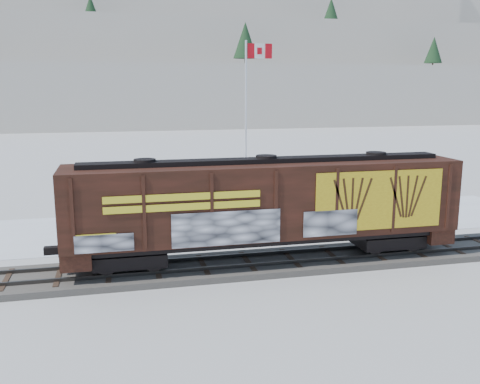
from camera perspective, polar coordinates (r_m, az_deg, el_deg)
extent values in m
plane|color=white|center=(23.99, 0.81, -8.04)|extent=(500.00, 500.00, 0.00)
cube|color=#59544C|center=(23.94, 0.81, -7.73)|extent=(50.00, 3.40, 0.28)
cube|color=#33302D|center=(23.21, 1.25, -7.78)|extent=(50.00, 0.10, 0.15)
cube|color=#33302D|center=(24.54, 0.40, -6.72)|extent=(50.00, 0.10, 0.15)
cube|color=white|center=(31.00, -2.56, -3.55)|extent=(40.00, 8.00, 0.03)
cube|color=white|center=(117.10, -10.72, 10.11)|extent=(360.00, 40.00, 12.00)
cube|color=white|center=(147.12, -11.38, 12.61)|extent=(360.00, 40.00, 24.00)
cube|color=white|center=(182.29, -11.86, 14.02)|extent=(360.00, 50.00, 35.00)
cone|color=#173119|center=(115.67, 0.57, 15.90)|extent=(5.04, 5.04, 7.38)
cone|color=#173119|center=(140.32, 19.96, 14.06)|extent=(4.20, 4.20, 6.15)
cone|color=#173119|center=(151.38, -15.66, 18.52)|extent=(3.92, 3.92, 5.74)
cone|color=#173119|center=(159.37, 9.69, 18.59)|extent=(4.48, 4.48, 6.56)
cube|color=black|center=(23.06, -11.68, -6.78)|extent=(3.00, 2.00, 0.90)
cube|color=black|center=(26.11, 15.36, -4.81)|extent=(3.00, 2.00, 0.90)
cylinder|color=black|center=(22.32, -14.07, -7.49)|extent=(0.90, 0.12, 0.90)
cube|color=black|center=(23.76, 2.73, -4.69)|extent=(17.21, 2.40, 0.25)
cube|color=#3A180F|center=(23.35, 2.77, -0.67)|extent=(17.21, 3.00, 3.15)
cube|color=black|center=(23.07, 2.81, 3.41)|extent=(15.84, 0.90, 0.20)
cube|color=gold|center=(23.68, 14.69, -0.86)|extent=(5.85, 0.03, 2.55)
cube|color=gold|center=(21.05, -6.01, -1.06)|extent=(6.20, 0.02, 0.70)
cube|color=silver|center=(21.60, -1.40, -3.90)|extent=(4.48, 0.03, 1.40)
cylinder|color=silver|center=(38.30, 0.61, -0.54)|extent=(0.90, 0.90, 0.20)
cylinder|color=silver|center=(37.57, 0.63, 7.53)|extent=(0.14, 0.14, 10.97)
cube|color=red|center=(37.65, 1.18, 14.82)|extent=(0.50, 0.07, 1.00)
cube|color=white|center=(37.80, 2.09, 14.80)|extent=(0.70, 0.09, 1.00)
cube|color=red|center=(37.98, 3.07, 14.78)|extent=(0.50, 0.07, 1.00)
imported|color=#B0B2B8|center=(29.53, -10.43, -2.75)|extent=(5.05, 2.19, 1.70)
imported|color=white|center=(29.23, 0.12, -2.76)|extent=(5.25, 3.04, 1.64)
imported|color=#202429|center=(33.20, 9.93, -1.43)|extent=(5.19, 3.14, 1.41)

